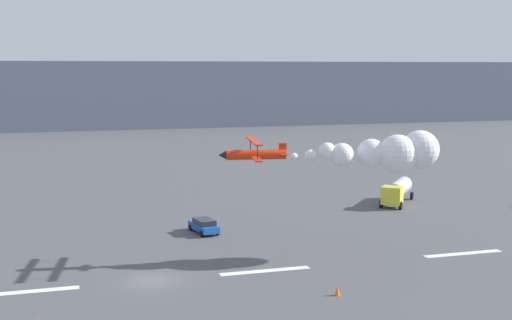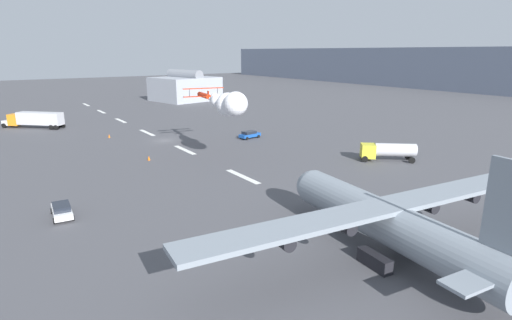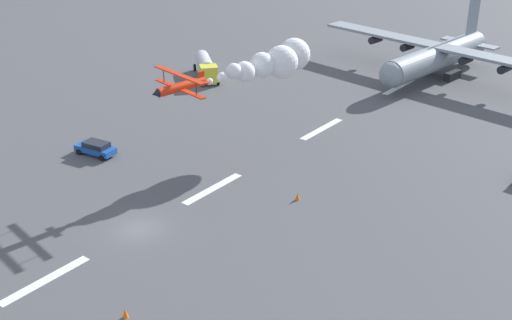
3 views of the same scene
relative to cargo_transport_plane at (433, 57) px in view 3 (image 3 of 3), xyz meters
The scene contains 11 objects.
ground_plane 55.06m from the cargo_transport_plane, behind, with size 440.00×440.00×0.00m, color #4C4C51.
runway_stripe_3 64.80m from the cargo_transport_plane, behind, with size 8.00×0.90×0.01m, color white.
runway_stripe_4 45.33m from the cargo_transport_plane, behind, with size 8.00×0.90×0.01m, color white.
runway_stripe_5 25.93m from the cargo_transport_plane, behind, with size 8.00×0.90×0.01m, color white.
runway_stripe_6 7.22m from the cargo_transport_plane, 161.90° to the left, with size 8.00×0.90×0.01m, color white.
cargo_transport_plane is the anchor object (origin of this frame).
stunt_biplane_red 33.67m from the cargo_transport_plane, behind, with size 20.24×8.12×3.92m.
fuel_tanker_truck 32.63m from the cargo_transport_plane, 127.26° to the left, with size 7.43×8.15×2.90m.
airport_staff_sedan 50.21m from the cargo_transport_plane, 159.82° to the left, with size 2.62×4.82×1.52m.
traffic_cone_near 64.23m from the cargo_transport_plane, behind, with size 0.44×0.44×0.75m, color orange.
traffic_cone_far 42.38m from the cargo_transport_plane, behind, with size 0.44×0.44×0.75m, color orange.
Camera 3 is at (-33.29, -39.50, 30.56)m, focal length 46.93 mm.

